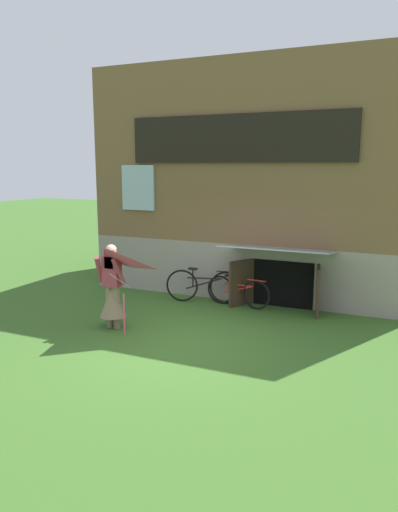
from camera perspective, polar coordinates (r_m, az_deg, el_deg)
name	(u,v)px	position (r m, az deg, el deg)	size (l,w,h in m)	color
ground_plane	(179,343)	(8.84, -2.41, -10.17)	(60.00, 60.00, 0.00)	#386023
log_house	(266,180)	(13.22, 7.90, 8.88)	(7.68, 5.72, 5.52)	gray
person	(112,293)	(9.56, -10.18, -4.32)	(0.61, 0.53, 1.66)	#7F6B51
kite	(106,271)	(8.82, -10.94, -1.73)	(1.05, 1.12, 1.54)	#E54C7F
bicycle_red	(238,291)	(10.94, 4.60, -4.19)	(1.55, 0.22, 0.71)	black
bicycle_black	(204,286)	(11.21, 0.55, -3.55)	(1.76, 0.46, 0.81)	black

